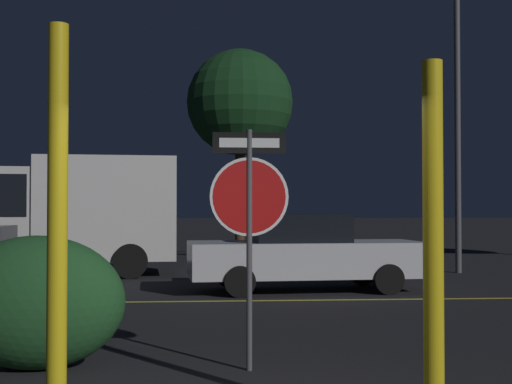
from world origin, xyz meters
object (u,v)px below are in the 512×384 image
(stop_sign, at_px, (249,201))
(delivery_truck, at_px, (61,210))
(yellow_pole_right, at_px, (433,250))
(street_lamp, at_px, (457,74))
(yellow_pole_left, at_px, (57,223))
(hedge_bush_1, at_px, (37,302))
(tree_1, at_px, (240,103))
(passing_car_2, at_px, (304,253))

(stop_sign, height_order, delivery_truck, delivery_truck)
(yellow_pole_right, bearing_deg, delivery_truck, 111.45)
(yellow_pole_right, xyz_separation_m, delivery_truck, (-5.20, 13.23, 0.28))
(yellow_pole_right, relative_size, street_lamp, 0.35)
(yellow_pole_left, xyz_separation_m, hedge_bush_1, (-0.59, 1.95, -0.86))
(street_lamp, relative_size, tree_1, 1.11)
(passing_car_2, bearing_deg, yellow_pole_right, -6.90)
(passing_car_2, bearing_deg, delivery_truck, -128.23)
(hedge_bush_1, relative_size, delivery_truck, 0.32)
(delivery_truck, relative_size, street_lamp, 0.72)
(stop_sign, relative_size, hedge_bush_1, 1.36)
(street_lamp, bearing_deg, delivery_truck, 179.89)
(tree_1, bearing_deg, yellow_pole_right, -88.91)
(yellow_pole_right, distance_m, street_lamp, 14.68)
(stop_sign, distance_m, tree_1, 16.88)
(hedge_bush_1, height_order, tree_1, tree_1)
(yellow_pole_right, relative_size, passing_car_2, 0.56)
(stop_sign, xyz_separation_m, hedge_bush_1, (-2.21, 0.21, -1.05))
(yellow_pole_left, xyz_separation_m, delivery_truck, (-2.41, 12.62, 0.09))
(hedge_bush_1, relative_size, street_lamp, 0.24)
(street_lamp, bearing_deg, yellow_pole_right, -111.04)
(yellow_pole_right, distance_m, delivery_truck, 14.22)
(street_lamp, bearing_deg, yellow_pole_left, -122.01)
(stop_sign, relative_size, yellow_pole_left, 0.80)
(tree_1, bearing_deg, hedge_bush_1, -100.53)
(delivery_truck, xyz_separation_m, tree_1, (4.84, 5.61, 3.59))
(street_lamp, bearing_deg, hedge_bush_1, -128.49)
(yellow_pole_right, relative_size, tree_1, 0.39)
(stop_sign, relative_size, yellow_pole_right, 0.91)
(yellow_pole_left, bearing_deg, stop_sign, 47.01)
(delivery_truck, height_order, street_lamp, street_lamp)
(passing_car_2, distance_m, tree_1, 10.45)
(yellow_pole_right, xyz_separation_m, passing_car_2, (0.44, 9.43, -0.61))
(street_lamp, bearing_deg, stop_sign, -119.94)
(stop_sign, distance_m, street_lamp, 13.01)
(yellow_pole_left, distance_m, yellow_pole_right, 2.87)
(passing_car_2, relative_size, delivery_truck, 0.87)
(passing_car_2, xyz_separation_m, delivery_truck, (-5.64, 3.80, 0.88))
(passing_car_2, bearing_deg, street_lamp, 124.86)
(passing_car_2, height_order, tree_1, tree_1)
(passing_car_2, xyz_separation_m, tree_1, (-0.79, 9.41, 4.47))
(passing_car_2, xyz_separation_m, street_lamp, (4.65, 3.78, 4.48))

